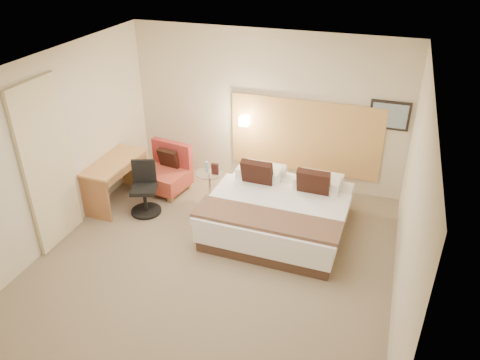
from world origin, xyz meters
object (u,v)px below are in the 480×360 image
(lounge_chair, at_px, (166,172))
(desk, at_px, (115,170))
(bed, at_px, (279,211))
(desk_chair, at_px, (145,192))
(side_table, at_px, (210,184))

(lounge_chair, distance_m, desk, 0.91)
(bed, distance_m, lounge_chair, 2.26)
(lounge_chair, distance_m, desk_chair, 0.77)
(desk, distance_m, desk_chair, 0.65)
(bed, xyz_separation_m, side_table, (-1.33, 0.49, -0.04))
(lounge_chair, distance_m, side_table, 0.86)
(bed, distance_m, side_table, 1.42)
(lounge_chair, bearing_deg, side_table, -5.02)
(lounge_chair, height_order, desk, lounge_chair)
(desk, height_order, desk_chair, desk_chair)
(bed, height_order, desk_chair, bed)
(side_table, distance_m, desk_chair, 1.10)
(bed, height_order, side_table, bed)
(bed, height_order, lounge_chair, bed)
(lounge_chair, xyz_separation_m, desk_chair, (0.01, -0.77, 0.03))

